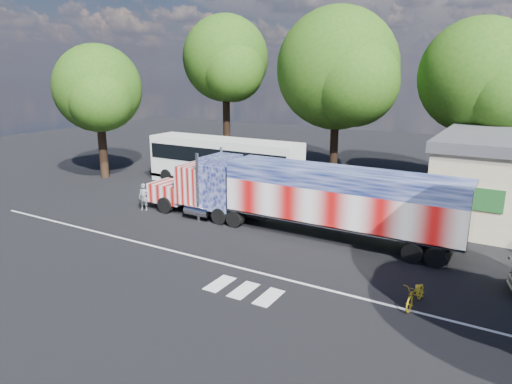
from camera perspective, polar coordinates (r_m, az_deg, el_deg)
The scene contains 10 objects.
ground at distance 25.04m, azimuth -3.51°, elevation -5.73°, with size 100.00×100.00×0.00m, color black.
lane_markings at distance 21.27m, azimuth -5.38°, elevation -9.60°, with size 30.00×2.67×0.01m.
semi_truck at distance 25.30m, azimuth 5.32°, elevation -0.43°, with size 19.55×3.09×4.17m.
coach_bus at distance 35.89m, azimuth -4.05°, elevation 3.80°, with size 12.80×2.98×3.72m.
woman at distance 30.51m, azimuth -13.87°, elevation -0.61°, with size 0.64×0.42×1.76m, color slate.
bicycle at distance 18.98m, azimuth 19.32°, elevation -11.93°, with size 0.67×1.91×1.00m, color gold.
tree_ne_a at distance 37.85m, azimuth 26.16°, elevation 12.79°, with size 8.83×8.41×12.65m.
tree_n_mid at distance 39.85m, azimuth 10.33°, elevation 14.85°, with size 10.63×10.13×14.07m.
tree_w_a at distance 40.19m, azimuth -19.11°, elevation 12.07°, with size 7.45×7.10×11.00m.
tree_nw_a at distance 45.05m, azimuth -3.72°, elevation 16.24°, with size 8.52×8.11×14.03m.
Camera 1 is at (13.19, -19.38, 8.79)m, focal length 32.00 mm.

